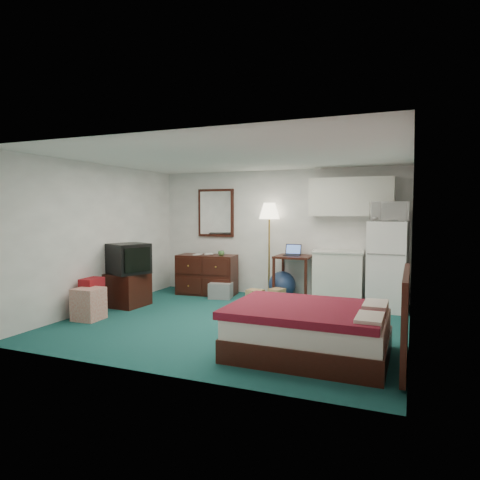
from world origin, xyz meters
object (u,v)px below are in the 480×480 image
at_px(dresser, 207,275).
at_px(suitcase, 92,297).
at_px(tv_stand, 128,289).
at_px(kitchen_counter, 338,278).
at_px(fridge, 388,266).
at_px(floor_lamp, 269,250).
at_px(bed, 309,331).
at_px(desk, 294,278).

height_order(dresser, suitcase, dresser).
bearing_deg(tv_stand, kitchen_counter, 28.65).
xyz_separation_m(fridge, suitcase, (-4.43, -2.16, -0.46)).
distance_m(kitchen_counter, suitcase, 4.30).
relative_size(floor_lamp, bed, 1.04).
height_order(desk, bed, desk).
xyz_separation_m(floor_lamp, bed, (1.52, -3.11, -0.64)).
relative_size(floor_lamp, desk, 2.18).
xyz_separation_m(floor_lamp, desk, (0.54, -0.12, -0.50)).
bearing_deg(kitchen_counter, suitcase, -150.98).
bearing_deg(floor_lamp, suitcase, -130.77).
bearing_deg(desk, tv_stand, -147.59).
bearing_deg(tv_stand, bed, -17.10).
distance_m(bed, tv_stand, 3.83).
height_order(floor_lamp, fridge, floor_lamp).
xyz_separation_m(kitchen_counter, suitcase, (-3.56, -2.40, -0.17)).
distance_m(floor_lamp, bed, 3.52).
bearing_deg(bed, dresser, 134.52).
bearing_deg(fridge, suitcase, -150.53).
height_order(fridge, tv_stand, fridge).
xyz_separation_m(dresser, floor_lamp, (1.24, 0.27, 0.52)).
bearing_deg(dresser, kitchen_counter, -2.71).
bearing_deg(fridge, tv_stand, -158.71).
relative_size(dresser, fridge, 0.77).
xyz_separation_m(tv_stand, suitcase, (-0.12, -0.78, 0.01)).
distance_m(floor_lamp, desk, 0.74).
xyz_separation_m(dresser, desk, (1.77, 0.15, 0.02)).
bearing_deg(bed, suitcase, 171.67).
bearing_deg(kitchen_counter, tv_stand, -159.69).
xyz_separation_m(fridge, tv_stand, (-4.31, -1.39, -0.47)).
xyz_separation_m(floor_lamp, fridge, (2.24, -0.38, -0.16)).
distance_m(floor_lamp, fridge, 2.28).
relative_size(dresser, kitchen_counter, 1.25).
bearing_deg(floor_lamp, dresser, -167.67).
height_order(desk, kitchen_counter, kitchen_counter).
bearing_deg(tv_stand, desk, 35.64).
distance_m(dresser, bed, 3.96).
relative_size(dresser, desk, 1.39).
height_order(floor_lamp, tv_stand, floor_lamp).
distance_m(desk, fridge, 1.76).
height_order(dresser, tv_stand, dresser).
bearing_deg(suitcase, kitchen_counter, 32.03).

